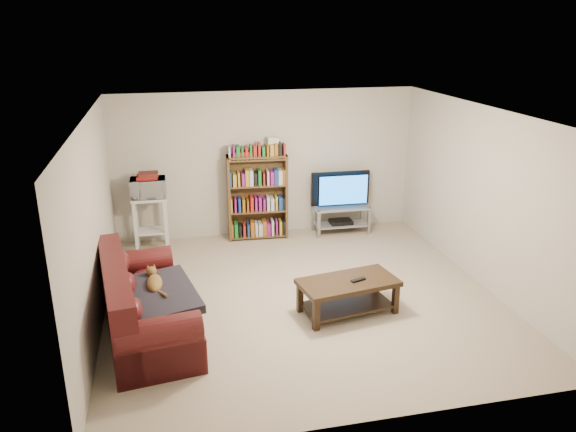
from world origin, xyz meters
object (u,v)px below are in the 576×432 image
object	(u,v)px
tv_stand	(341,215)
bookshelf	(257,196)
sofa	(141,309)
coffee_table	(348,290)

from	to	relation	value
tv_stand	bookshelf	size ratio (longest dim) A/B	0.67
sofa	bookshelf	world-z (taller)	bookshelf
bookshelf	coffee_table	bearing A→B (deg)	-73.47
sofa	tv_stand	distance (m)	4.22
sofa	tv_stand	world-z (taller)	sofa
sofa	tv_stand	xyz separation A→B (m)	(3.25, 2.68, 0.00)
coffee_table	bookshelf	size ratio (longest dim) A/B	0.91
sofa	tv_stand	bearing A→B (deg)	31.55
tv_stand	bookshelf	xyz separation A→B (m)	(-1.43, 0.08, 0.40)
sofa	coffee_table	distance (m)	2.48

